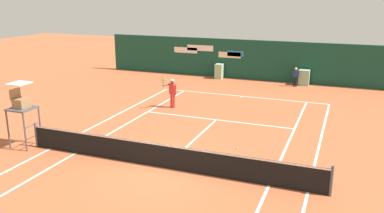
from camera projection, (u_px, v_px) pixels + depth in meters
name	position (u px, v px, depth m)	size (l,w,h in m)	color
ground_plane	(170.00, 162.00, 15.80)	(80.00, 80.00, 0.01)	#B25633
tennis_net	(163.00, 155.00, 15.14)	(12.10, 0.10, 1.07)	#4C4C51
sponsor_back_wall	(261.00, 61.00, 30.08)	(25.00, 1.02, 2.98)	#144233
umpire_chair	(22.00, 106.00, 16.95)	(1.00, 1.00, 2.79)	#47474C
player_on_baseline	(172.00, 91.00, 22.97)	(0.77, 0.68, 1.86)	red
ball_kid_right_post	(296.00, 76.00, 28.21)	(0.45, 0.21, 1.36)	black
tennis_ball_mid_court	(273.00, 103.00, 24.06)	(0.07, 0.07, 0.07)	#CCE033
tennis_ball_near_service_line	(174.00, 104.00, 23.87)	(0.07, 0.07, 0.07)	#CCE033
tennis_ball_by_sideline	(237.00, 148.00, 17.12)	(0.07, 0.07, 0.07)	#CCE033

